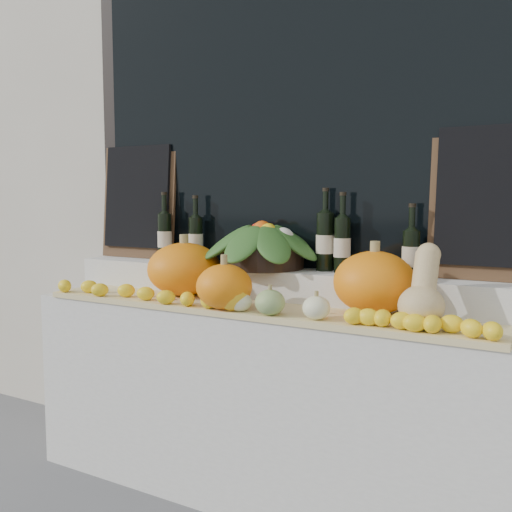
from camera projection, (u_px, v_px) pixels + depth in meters
storefront_facade at (329, 35)px, 3.06m from camera, size 7.00×0.94×4.50m
display_sill at (264, 402)px, 2.62m from camera, size 2.30×0.55×0.88m
rear_tier at (280, 285)px, 2.69m from camera, size 2.30×0.25×0.16m
straw_bedding at (250, 309)px, 2.46m from camera, size 2.10×0.32×0.02m
pumpkin_left at (184, 269)px, 2.74m from camera, size 0.36×0.36×0.25m
pumpkin_right at (374, 282)px, 2.30m from camera, size 0.41×0.41×0.25m
pumpkin_center at (224, 287)px, 2.40m from camera, size 0.31×0.31×0.19m
butternut_squash at (423, 293)px, 2.08m from camera, size 0.17×0.22×0.30m
decorative_gourds at (253, 299)px, 2.32m from camera, size 0.54×0.13×0.17m
lemon_heap at (237, 303)px, 2.36m from camera, size 2.20×0.16×0.06m
produce_bowl at (262, 245)px, 2.71m from camera, size 0.61×0.61×0.24m
wine_bottle_far_left at (165, 236)px, 3.02m from camera, size 0.08×0.08×0.36m
wine_bottle_near_left at (196, 239)px, 2.95m from camera, size 0.08×0.08×0.35m
wine_bottle_tall at (325, 241)px, 2.61m from camera, size 0.08×0.08×0.38m
wine_bottle_near_right at (342, 244)px, 2.54m from camera, size 0.08×0.08×0.36m
wine_bottle_far_right at (411, 253)px, 2.39m from camera, size 0.08×0.08×0.31m
chalkboard_left at (138, 200)px, 3.16m from camera, size 0.50×0.08×0.62m
chalkboard_right at (494, 200)px, 2.26m from camera, size 0.50×0.08×0.62m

